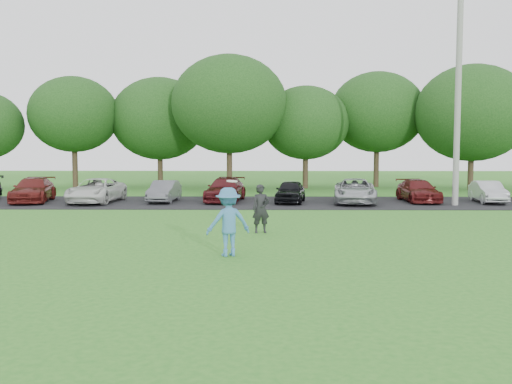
% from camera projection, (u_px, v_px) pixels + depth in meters
% --- Properties ---
extents(ground, '(100.00, 100.00, 0.00)m').
position_uv_depth(ground, '(254.00, 251.00, 15.32)').
color(ground, '#2B7120').
rests_on(ground, ground).
extents(parking_lot, '(32.00, 6.50, 0.03)m').
position_uv_depth(parking_lot, '(259.00, 202.00, 28.28)').
color(parking_lot, black).
rests_on(parking_lot, ground).
extents(utility_pole, '(0.28, 0.28, 10.66)m').
position_uv_depth(utility_pole, '(458.00, 92.00, 26.42)').
color(utility_pole, gray).
rests_on(utility_pole, ground).
extents(frisbee_player, '(1.29, 0.99, 1.96)m').
position_uv_depth(frisbee_player, '(228.00, 222.00, 14.51)').
color(frisbee_player, teal).
rests_on(frisbee_player, ground).
extents(camera_bystander, '(0.65, 0.50, 1.57)m').
position_uv_depth(camera_bystander, '(261.00, 209.00, 18.40)').
color(camera_bystander, black).
rests_on(camera_bystander, ground).
extents(parked_cars, '(30.56, 5.11, 1.26)m').
position_uv_depth(parked_cars, '(225.00, 190.00, 28.23)').
color(parked_cars, black).
rests_on(parked_cars, parking_lot).
extents(tree_row, '(42.39, 9.85, 8.64)m').
position_uv_depth(tree_row, '(283.00, 114.00, 37.59)').
color(tree_row, '#38281C').
rests_on(tree_row, ground).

